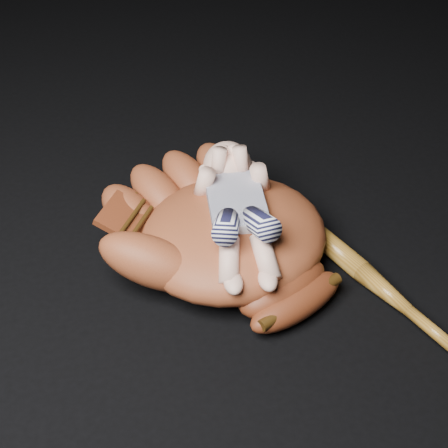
{
  "coord_description": "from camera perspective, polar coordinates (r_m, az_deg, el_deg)",
  "views": [
    {
      "loc": [
        -0.36,
        -0.79,
        0.96
      ],
      "look_at": [
        -0.1,
        0.2,
        0.09
      ],
      "focal_mm": 55.0,
      "sensor_mm": 36.0,
      "label": 1
    }
  ],
  "objects": [
    {
      "name": "baseball_glove",
      "position": [
        1.34,
        0.72,
        -0.4
      ],
      "size": [
        0.65,
        0.69,
        0.17
      ],
      "primitive_type": null,
      "rotation": [
        0.0,
        0.0,
        0.42
      ],
      "color": "maroon",
      "rests_on": "ground"
    },
    {
      "name": "baseball_bat",
      "position": [
        1.36,
        12.16,
        -4.51
      ],
      "size": [
        0.2,
        0.45,
        0.04
      ],
      "primitive_type": null,
      "rotation": [
        0.0,
        0.0,
        0.34
      ],
      "color": "brown",
      "rests_on": "ground"
    },
    {
      "name": "newborn_baby",
      "position": [
        1.3,
        1.24,
        1.15
      ],
      "size": [
        0.22,
        0.4,
        0.15
      ],
      "primitive_type": null,
      "rotation": [
        0.0,
        0.0,
        -0.13
      ],
      "color": "#E2AA92",
      "rests_on": "baseball_glove"
    }
  ]
}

